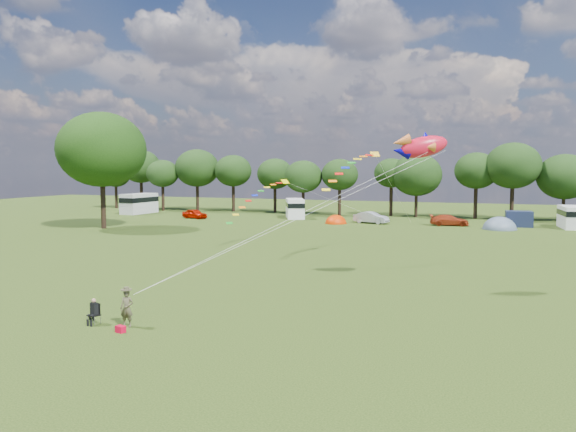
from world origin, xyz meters
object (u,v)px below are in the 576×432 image
(camp_chair, at_px, (95,309))
(tent_greyblue, at_px, (499,229))
(car_b, at_px, (371,218))
(campervan_b, at_px, (295,208))
(car_a, at_px, (195,214))
(kite_flyer, at_px, (127,308))
(tent_orange, at_px, (336,223))
(campervan_d, at_px, (572,216))
(car_c, at_px, (449,220))
(campervan_a, at_px, (139,203))
(fish_kite, at_px, (420,147))
(big_tree, at_px, (102,150))

(camp_chair, bearing_deg, tent_greyblue, 88.00)
(car_b, bearing_deg, tent_greyblue, -82.53)
(car_b, distance_m, campervan_b, 11.98)
(car_a, relative_size, car_b, 0.95)
(tent_greyblue, height_order, kite_flyer, kite_flyer)
(tent_orange, bearing_deg, tent_greyblue, 0.19)
(car_a, distance_m, kite_flyer, 52.61)
(campervan_d, distance_m, tent_greyblue, 8.86)
(campervan_d, height_order, tent_greyblue, campervan_d)
(car_c, xyz_separation_m, campervan_b, (-20.82, 3.01, 0.77))
(car_a, distance_m, tent_greyblue, 39.20)
(campervan_a, bearing_deg, fish_kite, -126.29)
(fish_kite, bearing_deg, campervan_a, 113.90)
(car_c, distance_m, tent_orange, 13.73)
(car_c, xyz_separation_m, camp_chair, (-11.68, -49.63, 0.05))
(car_c, height_order, tent_orange, car_c)
(car_c, bearing_deg, kite_flyer, 158.80)
(car_c, bearing_deg, car_a, 84.34)
(car_c, height_order, camp_chair, car_c)
(tent_orange, bearing_deg, big_tree, -147.85)
(campervan_d, height_order, kite_flyer, campervan_d)
(car_b, height_order, campervan_b, campervan_b)
(car_c, relative_size, fish_kite, 1.28)
(car_b, xyz_separation_m, campervan_a, (-36.22, 2.62, 0.89))
(car_a, bearing_deg, big_tree, -177.52)
(car_c, bearing_deg, campervan_d, -91.75)
(big_tree, xyz_separation_m, campervan_a, (-8.58, 19.07, -7.40))
(tent_greyblue, bearing_deg, camp_chair, -110.08)
(car_b, relative_size, car_c, 0.93)
(campervan_a, xyz_separation_m, fish_kite, (46.58, -39.08, 6.60))
(car_a, relative_size, campervan_a, 0.62)
(big_tree, relative_size, tent_orange, 4.47)
(car_c, height_order, fish_kite, fish_kite)
(kite_flyer, bearing_deg, campervan_a, 114.45)
(big_tree, bearing_deg, tent_greyblue, 19.17)
(big_tree, xyz_separation_m, campervan_d, (50.48, 18.90, -7.64))
(car_a, distance_m, car_b, 24.19)
(car_a, height_order, tent_orange, car_a)
(campervan_a, distance_m, tent_greyblue, 51.50)
(car_b, bearing_deg, fish_kite, -150.62)
(tent_orange, bearing_deg, campervan_b, 144.23)
(campervan_b, bearing_deg, campervan_d, -115.51)
(campervan_b, distance_m, tent_greyblue, 27.03)
(campervan_a, distance_m, kite_flyer, 62.59)
(campervan_d, bearing_deg, kite_flyer, 149.92)
(fish_kite, bearing_deg, kite_flyer, -157.67)
(big_tree, distance_m, car_a, 17.25)
(kite_flyer, bearing_deg, campervan_d, 55.23)
(campervan_a, relative_size, tent_orange, 2.12)
(kite_flyer, bearing_deg, camp_chair, 175.87)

